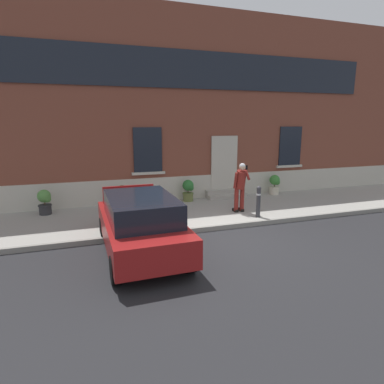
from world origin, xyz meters
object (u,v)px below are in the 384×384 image
(planter_olive, at_px, (188,190))
(planter_cream, at_px, (275,184))
(planter_charcoal, at_px, (45,201))
(hatchback_car_red, at_px, (141,223))
(person_on_phone, at_px, (240,184))
(bollard_far_left, at_px, (143,210))
(planter_terracotta, at_px, (123,196))
(bollard_near_person, at_px, (258,200))

(planter_olive, bearing_deg, planter_cream, -0.40)
(planter_charcoal, xyz_separation_m, planter_olive, (5.21, 0.26, 0.00))
(planter_charcoal, distance_m, planter_olive, 5.22)
(hatchback_car_red, xyz_separation_m, person_on_phone, (3.84, 2.18, 0.36))
(person_on_phone, bearing_deg, bollard_far_left, -169.28)
(bollard_far_left, distance_m, planter_olive, 3.66)
(hatchback_car_red, bearing_deg, person_on_phone, 29.65)
(bollard_far_left, bearing_deg, planter_olive, 50.99)
(person_on_phone, xyz_separation_m, planter_terracotta, (-3.81, 1.82, -0.54))
(planter_charcoal, relative_size, planter_olive, 1.00)
(hatchback_car_red, bearing_deg, planter_olive, 58.55)
(planter_terracotta, bearing_deg, planter_charcoal, 178.87)
(planter_charcoal, xyz_separation_m, planter_terracotta, (2.61, -0.05, 0.00))
(bollard_far_left, height_order, person_on_phone, person_on_phone)
(planter_charcoal, xyz_separation_m, planter_cream, (9.15, 0.23, 0.00))
(planter_charcoal, height_order, planter_olive, same)
(bollard_far_left, height_order, planter_cream, bollard_far_left)
(bollard_near_person, xyz_separation_m, planter_charcoal, (-6.72, 2.59, -0.11))
(planter_charcoal, height_order, planter_cream, same)
(hatchback_car_red, height_order, planter_terracotta, hatchback_car_red)
(planter_olive, bearing_deg, planter_terracotta, -173.19)
(bollard_near_person, distance_m, planter_cream, 3.72)
(hatchback_car_red, distance_m, bollard_near_person, 4.40)
(planter_terracotta, xyz_separation_m, planter_olive, (2.61, 0.31, 0.00))
(hatchback_car_red, height_order, planter_olive, hatchback_car_red)
(bollard_near_person, height_order, person_on_phone, person_on_phone)
(bollard_near_person, xyz_separation_m, planter_terracotta, (-4.12, 2.53, -0.11))
(bollard_far_left, height_order, planter_terracotta, bollard_far_left)
(bollard_near_person, bearing_deg, planter_olive, 117.96)
(bollard_far_left, relative_size, planter_terracotta, 1.22)
(planter_cream, bearing_deg, planter_charcoal, -178.55)
(bollard_far_left, xyz_separation_m, planter_cream, (6.25, 2.82, -0.11))
(bollard_near_person, distance_m, planter_charcoal, 7.21)
(hatchback_car_red, distance_m, planter_terracotta, 4.01)
(planter_terracotta, bearing_deg, person_on_phone, -25.53)
(bollard_near_person, height_order, planter_cream, bollard_near_person)
(planter_olive, height_order, planter_cream, same)
(planter_cream, bearing_deg, person_on_phone, -142.53)
(hatchback_car_red, xyz_separation_m, bollard_far_left, (0.33, 1.47, -0.08))
(bollard_far_left, bearing_deg, hatchback_car_red, -102.77)
(planter_terracotta, bearing_deg, hatchback_car_red, -90.45)
(hatchback_car_red, relative_size, planter_terracotta, 4.76)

